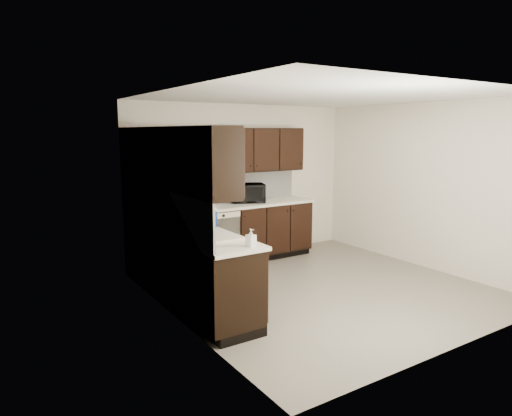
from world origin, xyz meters
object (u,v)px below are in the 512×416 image
Objects in this scene: blue_pitcher at (207,222)px; sink at (206,240)px; microwave at (247,193)px; toaster_oven at (156,204)px; storage_bin at (189,217)px.

sink is at bearing -140.18° from blue_pitcher.
microwave reaches higher than blue_pitcher.
microwave is 1.52m from toaster_oven.
toaster_oven is (0.10, 1.79, 0.16)m from sink.
microwave is at bearing -15.76° from toaster_oven.
toaster_oven is (-1.52, 0.03, -0.05)m from microwave.
sink is at bearing -96.70° from storage_bin.
toaster_oven is 1.20m from storage_bin.
blue_pitcher is (-0.05, -0.56, 0.04)m from storage_bin.
microwave is 2.36m from blue_pitcher.
sink is 1.52× the size of microwave.
sink is at bearing -109.54° from microwave.
sink is 1.55× the size of storage_bin.
blue_pitcher reaches higher than toaster_oven.
sink is 2.84× the size of blue_pitcher.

